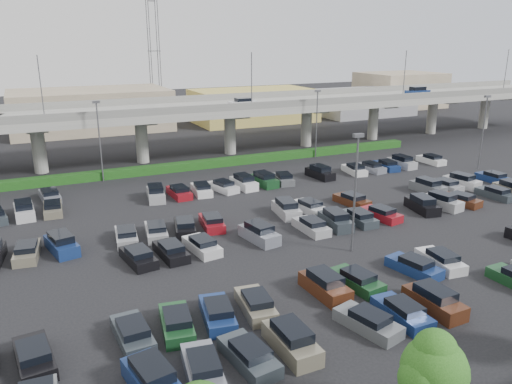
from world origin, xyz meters
The scene contains 7 objects.
ground centered at (0.00, 0.00, 0.00)m, with size 280.00×280.00×0.00m, color black.
overpass centered at (-0.18, 31.99, 6.97)m, with size 150.00×13.00×15.80m.
hedge centered at (0.00, 25.00, 0.55)m, with size 66.00×1.60×1.10m, color #173F12.
parked_cars centered at (-0.37, -3.17, 0.61)m, with size 62.91×41.64×1.67m.
light_poles centered at (-4.13, 2.00, 6.24)m, with size 66.90×48.38×10.30m.
distant_buildings centered at (12.38, 61.81, 3.74)m, with size 138.00×24.00×9.00m.
comm_tower centered at (4.00, 74.00, 15.61)m, with size 2.40×2.40×30.00m.
Camera 1 is at (-24.38, -40.58, 17.63)m, focal length 35.00 mm.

